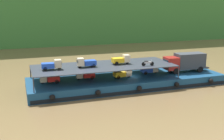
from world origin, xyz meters
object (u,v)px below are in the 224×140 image
object	(u,v)px
covered_lorry	(185,62)
mini_truck_lower_stern	(49,78)
mini_truck_upper_mid	(86,62)
mini_truck_lower_aft	(85,75)
motorcycle_upper_port	(148,63)
mini_truck_upper_fore	(121,60)
mini_truck_lower_fore	(150,69)
mini_truck_lower_mid	(123,73)
cargo_barge	(127,81)
mini_truck_upper_stern	(52,65)

from	to	relation	value
covered_lorry	mini_truck_lower_stern	world-z (taller)	covered_lorry
mini_truck_upper_mid	mini_truck_lower_aft	bearing A→B (deg)	92.88
mini_truck_lower_aft	motorcycle_upper_port	world-z (taller)	motorcycle_upper_port
mini_truck_upper_fore	motorcycle_upper_port	world-z (taller)	mini_truck_upper_fore
mini_truck_lower_fore	mini_truck_upper_fore	xyz separation A→B (m)	(-5.09, -0.34, 2.00)
mini_truck_lower_aft	mini_truck_lower_mid	xyz separation A→B (m)	(5.65, -1.08, 0.00)
covered_lorry	mini_truck_lower_aft	distance (m)	16.86
cargo_barge	mini_truck_upper_fore	distance (m)	3.59
mini_truck_lower_fore	mini_truck_lower_stern	bearing A→B (deg)	-178.32
covered_lorry	mini_truck_lower_mid	world-z (taller)	covered_lorry
mini_truck_lower_fore	mini_truck_lower_aft	bearing A→B (deg)	179.88
mini_truck_lower_stern	mini_truck_lower_mid	world-z (taller)	same
cargo_barge	mini_truck_lower_mid	world-z (taller)	mini_truck_lower_mid
mini_truck_lower_mid	mini_truck_upper_fore	world-z (taller)	mini_truck_upper_fore
mini_truck_upper_mid	motorcycle_upper_port	xyz separation A→B (m)	(8.86, -2.11, -0.26)
cargo_barge	motorcycle_upper_port	world-z (taller)	motorcycle_upper_port
mini_truck_lower_mid	mini_truck_upper_stern	distance (m)	10.72
mini_truck_upper_mid	mini_truck_lower_stern	bearing A→B (deg)	177.38
mini_truck_lower_fore	mini_truck_upper_fore	size ratio (longest dim) A/B	1.00
mini_truck_lower_mid	mini_truck_lower_aft	bearing A→B (deg)	169.19
mini_truck_upper_stern	mini_truck_upper_fore	world-z (taller)	same
mini_truck_upper_stern	mini_truck_lower_aft	bearing A→B (deg)	9.62
mini_truck_upper_mid	mini_truck_upper_fore	xyz separation A→B (m)	(5.59, 0.38, 0.00)
mini_truck_lower_mid	mini_truck_lower_fore	world-z (taller)	same
motorcycle_upper_port	cargo_barge	bearing A→B (deg)	134.34
mini_truck_upper_stern	covered_lorry	bearing A→B (deg)	0.05
mini_truck_lower_aft	mini_truck_upper_stern	xyz separation A→B (m)	(-4.88, -0.83, 2.00)
mini_truck_lower_stern	mini_truck_lower_aft	world-z (taller)	same
motorcycle_upper_port	mini_truck_upper_fore	bearing A→B (deg)	142.74
mini_truck_lower_mid	motorcycle_upper_port	distance (m)	4.09
mini_truck_lower_stern	mini_truck_lower_mid	xyz separation A→B (m)	(10.95, -0.59, 0.00)
covered_lorry	mini_truck_lower_mid	size ratio (longest dim) A/B	2.84
covered_lorry	mini_truck_upper_stern	world-z (taller)	mini_truck_upper_stern
cargo_barge	mini_truck_lower_aft	size ratio (longest dim) A/B	10.94
cargo_barge	mini_truck_upper_fore	world-z (taller)	mini_truck_upper_fore
cargo_barge	covered_lorry	distance (m)	10.48
cargo_barge	mini_truck_lower_fore	size ratio (longest dim) A/B	10.93
mini_truck_lower_stern	mini_truck_lower_fore	xyz separation A→B (m)	(16.02, 0.47, 0.00)
mini_truck_lower_stern	mini_truck_upper_mid	world-z (taller)	mini_truck_upper_mid
mini_truck_upper_stern	mini_truck_upper_mid	world-z (taller)	same
mini_truck_upper_mid	mini_truck_lower_mid	bearing A→B (deg)	-3.50
mini_truck_lower_aft	motorcycle_upper_port	distance (m)	9.50
cargo_barge	mini_truck_upper_fore	size ratio (longest dim) A/B	10.99
mini_truck_lower_stern	mini_truck_lower_fore	size ratio (longest dim) A/B	0.99
mini_truck_upper_fore	mini_truck_lower_aft	bearing A→B (deg)	176.34
cargo_barge	mini_truck_lower_fore	xyz separation A→B (m)	(4.09, 0.50, 1.44)
mini_truck_lower_aft	mini_truck_upper_fore	world-z (taller)	mini_truck_upper_fore
mini_truck_lower_aft	motorcycle_upper_port	size ratio (longest dim) A/B	1.46
mini_truck_lower_fore	mini_truck_upper_mid	world-z (taller)	mini_truck_upper_mid
covered_lorry	mini_truck_lower_aft	bearing A→B (deg)	177.25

